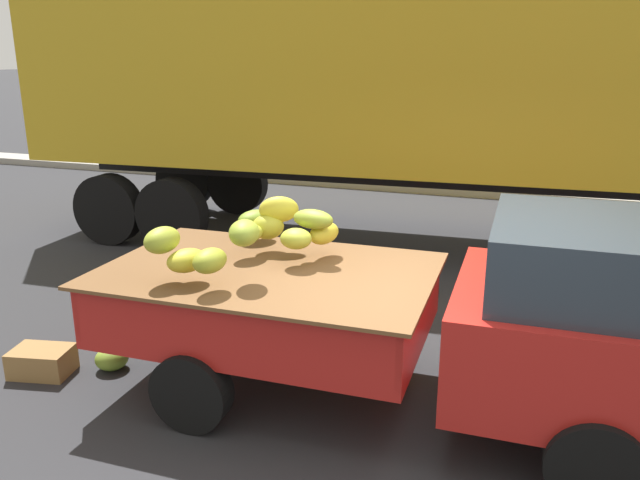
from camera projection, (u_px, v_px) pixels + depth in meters
name	position (u px, v px, depth m)	size (l,w,h in m)	color
ground	(432.00, 422.00, 4.99)	(220.00, 220.00, 0.00)	#28282B
curb_strip	(507.00, 192.00, 12.99)	(80.00, 0.80, 0.16)	gray
pickup_truck	(503.00, 320.00, 4.74)	(4.90, 1.93, 1.70)	#B21E19
semi_trailer	(427.00, 75.00, 8.88)	(12.11, 3.19, 3.95)	gold
fallen_banana_bunch_near_tailgate	(112.00, 358.00, 5.80)	(0.30, 0.28, 0.22)	olive
produce_crate	(42.00, 361.00, 5.72)	(0.52, 0.36, 0.24)	olive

